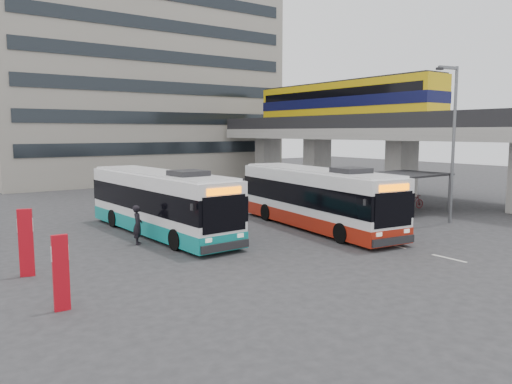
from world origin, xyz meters
TOP-DOWN VIEW (x-y plane):
  - ground at (0.00, 0.00)m, footprint 120.00×120.00m
  - viaduct at (17.00, 13.47)m, footprint 8.00×32.00m
  - bike_shelter at (8.47, 3.00)m, footprint 10.00×4.00m
  - office_block at (6.00, 36.00)m, footprint 30.00×15.00m
  - road_markings at (2.50, -3.00)m, footprint 0.15×7.60m
  - bus_main at (2.48, 2.20)m, footprint 3.89×11.99m
  - bus_teal at (-5.12, 5.63)m, footprint 3.07×11.79m
  - pedestrian at (-6.99, 4.03)m, footprint 0.69×0.79m
  - lamp_post at (9.81, -1.11)m, footprint 1.55×0.47m
  - sign_totem_south at (-12.20, -2.97)m, footprint 0.49×0.17m
  - sign_totem_mid at (-12.30, 1.41)m, footprint 0.53×0.30m

SIDE VIEW (x-z plane):
  - ground at x=0.00m, z-range 0.00..0.00m
  - road_markings at x=2.50m, z-range 0.00..0.01m
  - pedestrian at x=-6.99m, z-range 0.00..1.84m
  - sign_totem_south at x=-12.20m, z-range 0.04..2.31m
  - sign_totem_mid at x=-12.30m, z-range 0.04..2.52m
  - bike_shelter at x=8.47m, z-range 0.17..2.71m
  - bus_teal at x=-5.12m, z-range -0.12..3.33m
  - bus_main at x=2.48m, z-range -0.12..3.36m
  - lamp_post at x=9.81m, z-range 0.62..9.49m
  - viaduct at x=17.00m, z-range 1.39..11.07m
  - office_block at x=6.00m, z-range 0.00..25.00m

